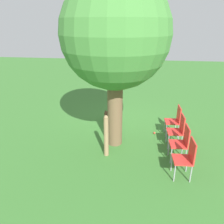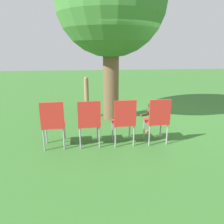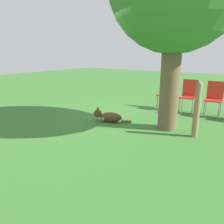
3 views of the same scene
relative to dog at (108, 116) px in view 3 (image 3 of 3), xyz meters
The scene contains 7 objects.
ground_plane 0.70m from the dog, 127.08° to the left, with size 30.00×30.00×0.00m, color #38702D.
dog is the anchor object (origin of this frame).
fence_post 2.18m from the dog, 96.05° to the left, with size 0.13×0.13×1.19m.
red_chair_0 2.33m from the dog, 162.89° to the left, with size 0.44×0.46×0.97m.
red_chair_1 2.62m from the dog, 147.86° to the left, with size 0.44×0.46×0.97m.
red_chair_2 3.04m from the dog, 136.48° to the left, with size 0.44×0.46×0.97m.
tennis_ball 1.74m from the dog, 155.98° to the left, with size 0.07×0.07×0.07m.
Camera 3 is at (4.78, 2.69, 1.75)m, focal length 35.00 mm.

